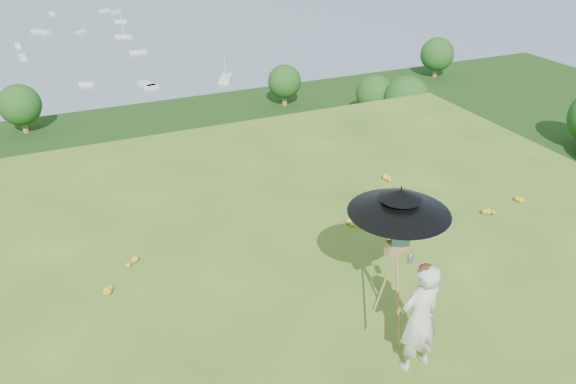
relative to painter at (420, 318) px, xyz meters
name	(u,v)px	position (x,y,z in m)	size (l,w,h in m)	color
ground	(325,290)	(-0.31, 1.76, -0.75)	(14.00, 14.00, 0.00)	#497321
forest_slope	(137,326)	(-0.31, 36.76, -29.75)	(140.00, 56.00, 22.00)	#10340E
shoreline_tier	(94,198)	(-0.31, 76.76, -36.75)	(170.00, 28.00, 8.00)	#686453
bay_water	(41,7)	(-0.31, 241.76, -34.75)	(700.00, 700.00, 0.00)	slate
slope_trees	(114,187)	(-0.31, 36.76, -15.75)	(110.00, 50.00, 6.00)	#164715
harbor_town	(87,159)	(-0.31, 76.76, -30.25)	(110.00, 22.00, 5.00)	silver
moored_boats	(4,58)	(-12.81, 162.76, -34.40)	(140.00, 140.00, 0.70)	white
wildflowers	(318,277)	(-0.31, 2.01, -0.69)	(10.00, 10.50, 0.12)	gold
painter	(420,318)	(0.00, 0.00, 0.00)	(0.55, 0.36, 1.50)	silver
field_easel	(393,285)	(0.02, 0.61, 0.05)	(0.61, 0.61, 1.60)	#9F7943
sun_umbrella	(398,219)	(0.02, 0.64, 0.99)	(1.22, 1.22, 0.86)	black
painter_cap	(427,268)	(0.00, 0.00, 0.71)	(0.18, 0.22, 0.10)	#DC797C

